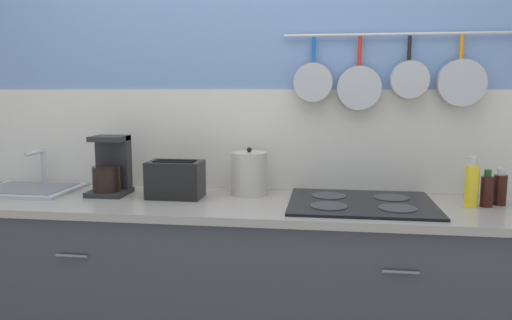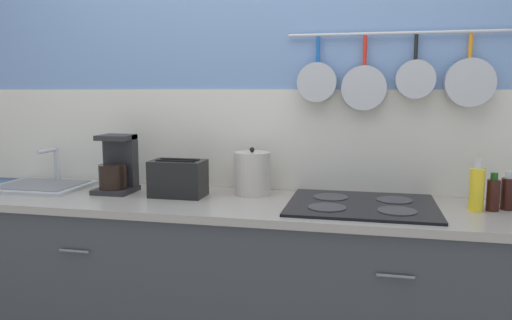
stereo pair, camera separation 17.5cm
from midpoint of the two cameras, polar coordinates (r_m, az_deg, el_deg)
The scene contains 11 objects.
wall_back at distance 2.55m, azimuth -2.38°, elevation 5.15°, with size 7.20×0.15×2.60m.
cabinet_base at distance 2.42m, azimuth -3.87°, elevation -15.60°, with size 2.69×0.58×0.86m.
countertop at distance 2.28m, azimuth -3.98°, elevation -5.21°, with size 2.73×0.60×0.03m.
sink_basin at distance 2.79m, azimuth -26.11°, elevation -2.86°, with size 0.46×0.39×0.19m.
coffee_maker at distance 2.54m, azimuth -18.19°, elevation -1.11°, with size 0.18×0.19×0.28m.
toaster at distance 2.38m, azimuth -11.30°, elevation -2.20°, with size 0.27×0.16×0.18m.
kettle at distance 2.41m, azimuth -2.86°, elevation -1.55°, with size 0.17×0.17×0.23m.
cooktop at distance 2.25m, azimuth 9.76°, elevation -4.88°, with size 0.64×0.53×0.01m.
bottle_cooking_wine at distance 2.31m, azimuth 21.47°, elevation -2.68°, with size 0.06×0.06×0.22m.
bottle_sesame_oil at distance 2.35m, azimuth 22.97°, elevation -3.23°, with size 0.05×0.05×0.16m.
bottle_hot_sauce at distance 2.40m, azimuth 24.27°, elevation -3.04°, with size 0.06×0.06×0.16m.
Camera 1 is at (0.38, -2.19, 1.40)m, focal length 35.00 mm.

